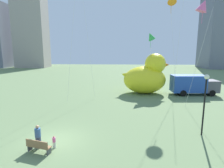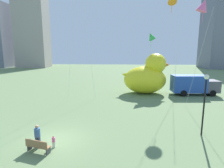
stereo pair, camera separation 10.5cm
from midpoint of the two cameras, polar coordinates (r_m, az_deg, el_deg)
name	(u,v)px [view 2 (the right image)]	position (r m, az deg, el deg)	size (l,w,h in m)	color
ground_plane	(55,141)	(14.66, -16.82, -16.25)	(140.00, 140.00, 0.00)	#647D52
park_bench	(38,146)	(13.32, -21.52, -17.12)	(1.68, 0.86, 0.90)	olive
person_adult	(37,135)	(13.82, -21.58, -14.28)	(0.39, 0.39, 1.57)	#38476B
person_child	(54,141)	(13.60, -17.18, -16.30)	(0.21, 0.21, 0.84)	silver
giant_inflatable_duck	(147,77)	(28.26, 10.61, 2.25)	(7.16, 4.59, 5.93)	yellow
lamppost	(205,95)	(15.45, 26.66, -2.91)	(0.36, 0.36, 4.71)	black
box_truck	(193,85)	(29.45, 23.66, -0.24)	(6.58, 2.65, 2.85)	#264CA5
city_skyline	(110,26)	(68.70, -0.65, 17.14)	(86.20, 11.33, 31.69)	slate
kite_pink	(203,6)	(21.94, 26.22, 20.63)	(2.08, 1.98, 11.45)	silver
kite_green	(151,36)	(30.32, 11.95, 14.04)	(1.82, 1.71, 9.24)	silver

